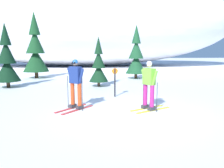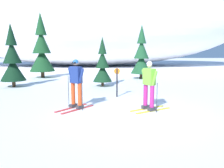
{
  "view_description": "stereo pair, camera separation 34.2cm",
  "coord_description": "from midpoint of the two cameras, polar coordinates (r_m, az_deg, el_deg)",
  "views": [
    {
      "loc": [
        -1.32,
        -7.5,
        2.14
      ],
      "look_at": [
        -0.73,
        0.51,
        0.95
      ],
      "focal_mm": 35.77,
      "sensor_mm": 36.0,
      "label": 1
    },
    {
      "loc": [
        -0.98,
        -7.52,
        2.14
      ],
      "look_at": [
        -0.73,
        0.51,
        0.95
      ],
      "focal_mm": 35.77,
      "sensor_mm": 36.0,
      "label": 2
    }
  ],
  "objects": [
    {
      "name": "pine_tree_far_right",
      "position": [
        17.46,
        5.62,
        7.06
      ],
      "size": [
        1.6,
        1.6,
        4.14
      ],
      "color": "#47301E",
      "rests_on": "ground"
    },
    {
      "name": "trail_marker_post",
      "position": [
        10.43,
        -0.19,
        0.9
      ],
      "size": [
        0.28,
        0.07,
        1.35
      ],
      "color": "black",
      "rests_on": "ground"
    },
    {
      "name": "skier_navy_jacket",
      "position": [
        8.32,
        -10.45,
        0.31
      ],
      "size": [
        1.35,
        1.5,
        1.84
      ],
      "color": "red",
      "rests_on": "ground"
    },
    {
      "name": "ground_plane",
      "position": [
        7.89,
        4.37,
        -7.33
      ],
      "size": [
        120.0,
        120.0,
        0.0
      ],
      "primitive_type": "plane",
      "color": "white"
    },
    {
      "name": "pine_tree_center_right",
      "position": [
        13.53,
        -4.17,
        4.65
      ],
      "size": [
        1.16,
        1.16,
        2.99
      ],
      "color": "#47301E",
      "rests_on": "ground"
    },
    {
      "name": "skier_lime_jacket",
      "position": [
        8.13,
        8.26,
        -0.06
      ],
      "size": [
        1.59,
        1.17,
        1.79
      ],
      "color": "gold",
      "rests_on": "ground"
    },
    {
      "name": "pine_tree_center_left",
      "position": [
        18.8,
        -19.5,
        8.05
      ],
      "size": [
        2.0,
        2.0,
        5.18
      ],
      "color": "#47301E",
      "rests_on": "ground"
    },
    {
      "name": "pine_tree_far_left",
      "position": [
        14.48,
        -25.95,
        5.37
      ],
      "size": [
        1.46,
        1.46,
        3.77
      ],
      "color": "#47301E",
      "rests_on": "ground"
    },
    {
      "name": "snow_ridge_background",
      "position": [
        33.17,
        -7.53,
        15.83
      ],
      "size": [
        43.92,
        18.99,
        12.88
      ],
      "primitive_type": "ellipsoid",
      "color": "white",
      "rests_on": "ground"
    }
  ]
}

